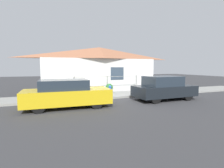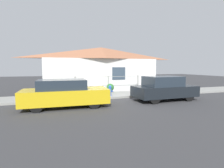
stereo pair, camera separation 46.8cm
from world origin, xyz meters
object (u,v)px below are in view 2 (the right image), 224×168
(fire_hydrant, at_px, (110,90))
(car_right, at_px, (164,88))
(car_left, at_px, (65,93))
(potted_plant_near_hydrant, at_px, (110,88))
(potted_plant_by_fence, at_px, (59,90))

(fire_hydrant, bearing_deg, car_right, -32.62)
(car_left, height_order, potted_plant_near_hydrant, car_left)
(car_right, xyz_separation_m, potted_plant_near_hydrant, (-2.28, 3.30, -0.24))
(car_right, height_order, potted_plant_by_fence, car_right)
(car_right, height_order, fire_hydrant, car_right)
(potted_plant_near_hydrant, bearing_deg, car_right, -55.28)
(car_right, distance_m, potted_plant_by_fence, 6.61)
(car_left, relative_size, car_right, 1.11)
(car_right, height_order, potted_plant_near_hydrant, car_right)
(car_right, distance_m, potted_plant_near_hydrant, 4.02)
(car_left, relative_size, fire_hydrant, 6.07)
(car_left, bearing_deg, car_right, 1.68)
(potted_plant_by_fence, bearing_deg, car_left, -85.63)
(fire_hydrant, relative_size, potted_plant_by_fence, 1.12)
(car_left, distance_m, car_right, 5.67)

